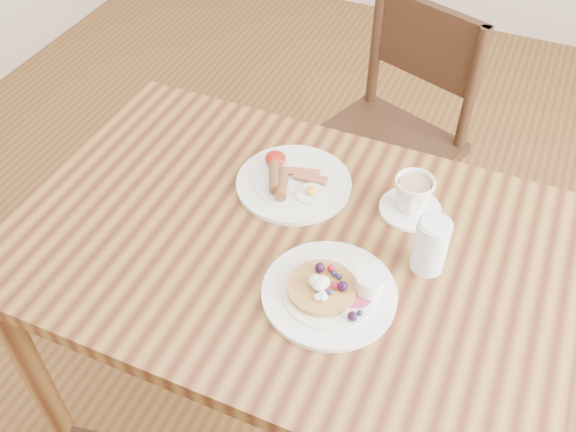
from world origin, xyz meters
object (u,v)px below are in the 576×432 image
at_px(dining_table, 288,268).
at_px(breakfast_plate, 292,181).
at_px(chair_far, 391,132).
at_px(pancake_plate, 332,290).
at_px(teacup_saucer, 412,197).
at_px(water_glass, 431,246).

distance_m(dining_table, breakfast_plate, 0.20).
height_order(chair_far, breakfast_plate, chair_far).
relative_size(chair_far, pancake_plate, 3.26).
height_order(pancake_plate, teacup_saucer, teacup_saucer).
xyz_separation_m(chair_far, teacup_saucer, (0.20, -0.59, 0.30)).
bearing_deg(pancake_plate, breakfast_plate, 127.16).
relative_size(chair_far, breakfast_plate, 3.26).
bearing_deg(teacup_saucer, pancake_plate, -104.50).
bearing_deg(pancake_plate, dining_table, 143.60).
xyz_separation_m(breakfast_plate, teacup_saucer, (0.28, 0.03, 0.03)).
xyz_separation_m(dining_table, water_glass, (0.29, 0.05, 0.16)).
relative_size(dining_table, chair_far, 1.36).
distance_m(pancake_plate, breakfast_plate, 0.33).
height_order(breakfast_plate, water_glass, water_glass).
relative_size(dining_table, breakfast_plate, 4.44).
distance_m(breakfast_plate, teacup_saucer, 0.28).
xyz_separation_m(breakfast_plate, water_glass, (0.35, -0.12, 0.05)).
height_order(breakfast_plate, teacup_saucer, teacup_saucer).
relative_size(pancake_plate, water_glass, 2.17).
bearing_deg(breakfast_plate, pancake_plate, -52.84).
height_order(chair_far, water_glass, chair_far).
xyz_separation_m(dining_table, pancake_plate, (0.14, -0.10, 0.11)).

